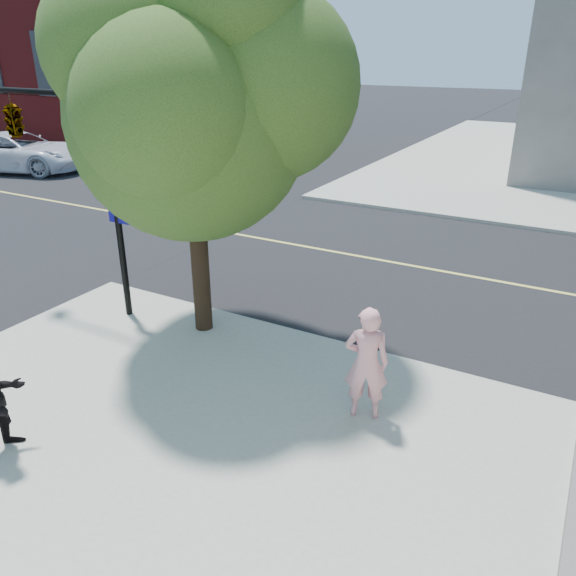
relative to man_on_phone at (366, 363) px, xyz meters
The scene contains 8 objects.
ground 6.08m from the man_on_phone, 162.47° to the left, with size 140.00×140.00×0.00m, color black.
road_ew 8.57m from the man_on_phone, 132.23° to the left, with size 140.00×9.00×0.01m, color black.
sidewalk_nw 37.00m from the man_on_phone, 140.94° to the left, with size 26.00×25.00×0.12m, color #A9A99A.
church 33.06m from the man_on_phone, 142.40° to the left, with size 15.20×12.00×14.40m.
man_on_phone is the anchor object (origin of this frame).
street_tree 4.94m from the man_on_phone, 162.91° to the left, with size 4.86×4.42×6.45m.
signal_pole 7.79m from the man_on_phone, behind, with size 3.76×0.43×4.25m.
car_a 21.51m from the man_on_phone, 154.74° to the left, with size 2.68×5.82×1.62m, color silver.
Camera 1 is at (8.02, -8.09, 4.90)m, focal length 35.06 mm.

